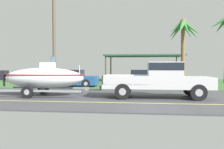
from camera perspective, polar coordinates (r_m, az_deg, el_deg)
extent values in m
cube|color=#424247|center=(12.39, 9.55, -5.87)|extent=(36.00, 8.00, 0.06)
cube|color=#3D6633|center=(23.32, 8.24, -2.06)|extent=(36.00, 14.00, 0.11)
cube|color=#DBCC4C|center=(10.60, 10.02, -7.03)|extent=(34.20, 0.12, 0.01)
cube|color=silver|center=(12.45, 11.00, -2.78)|extent=(5.62, 1.90, 0.22)
cube|color=silver|center=(12.74, 20.12, -1.41)|extent=(1.57, 1.90, 0.38)
cube|color=silver|center=(12.45, 12.82, 0.38)|extent=(1.68, 1.90, 1.16)
cube|color=black|center=(12.44, 12.84, 1.99)|extent=(1.70, 1.92, 0.38)
cube|color=gray|center=(12.43, 3.49, -2.15)|extent=(2.36, 1.90, 0.04)
cube|color=silver|center=(13.32, 3.71, -0.98)|extent=(2.36, 0.08, 0.45)
cube|color=silver|center=(11.51, 3.23, -1.47)|extent=(2.36, 0.08, 0.45)
cube|color=silver|center=(12.53, -1.72, -1.17)|extent=(0.08, 1.90, 0.45)
cube|color=#333338|center=(12.57, -2.17, -2.97)|extent=(0.12, 1.71, 0.16)
sphere|color=#B2B2B7|center=(12.59, -2.71, -2.73)|extent=(0.10, 0.10, 0.10)
cylinder|color=black|center=(13.58, 18.95, -3.42)|extent=(0.80, 0.28, 0.80)
cylinder|color=#9E9EA3|center=(13.58, 18.95, -3.42)|extent=(0.36, 0.29, 0.36)
cylinder|color=black|center=(11.95, 20.64, -4.19)|extent=(0.80, 0.28, 0.80)
cylinder|color=#9E9EA3|center=(11.95, 20.64, -4.19)|extent=(0.36, 0.29, 0.36)
cylinder|color=black|center=(13.30, 3.18, -3.43)|extent=(0.80, 0.28, 0.80)
cylinder|color=#9E9EA3|center=(13.30, 3.18, -3.43)|extent=(0.36, 0.29, 0.36)
cylinder|color=black|center=(11.63, 2.66, -4.22)|extent=(0.80, 0.28, 0.80)
cylinder|color=#9E9EA3|center=(11.63, 2.66, -4.22)|extent=(0.36, 0.29, 0.36)
cube|color=gray|center=(12.69, -4.72, -3.79)|extent=(0.90, 0.10, 0.08)
cube|color=gray|center=(14.39, -15.03, -3.16)|extent=(4.73, 0.12, 0.10)
cube|color=gray|center=(12.69, -18.15, -3.89)|extent=(4.73, 0.12, 0.10)
cylinder|color=black|center=(14.63, -16.66, -3.32)|extent=(0.64, 0.22, 0.64)
cylinder|color=#9E9EA3|center=(14.63, -16.66, -3.32)|extent=(0.29, 0.23, 0.29)
cylinder|color=black|center=(12.85, -20.18, -4.11)|extent=(0.64, 0.22, 0.64)
cylinder|color=#9E9EA3|center=(12.85, -20.18, -4.11)|extent=(0.29, 0.23, 0.29)
ellipsoid|color=silver|center=(13.49, -16.52, -0.84)|extent=(4.56, 1.77, 1.16)
ellipsoid|color=#B22626|center=(13.48, -16.53, 0.02)|extent=(4.65, 1.80, 0.12)
cube|color=silver|center=(13.38, -15.65, 1.53)|extent=(0.70, 0.60, 0.65)
cube|color=slate|center=(13.28, -14.47, 3.59)|extent=(0.06, 0.56, 0.36)
cube|color=black|center=(14.60, -25.22, -0.16)|extent=(0.36, 0.44, 0.56)
cylinder|color=#4C4C51|center=(14.61, -25.20, -1.41)|extent=(0.12, 0.12, 0.64)
cylinder|color=silver|center=(12.80, -8.07, 1.23)|extent=(0.04, 0.04, 0.50)
cube|color=#99999E|center=(19.08, 9.06, -1.38)|extent=(4.34, 1.86, 0.70)
cube|color=black|center=(19.05, 8.42, 0.43)|extent=(2.43, 1.71, 0.50)
cylinder|color=black|center=(20.05, 13.19, -1.81)|extent=(0.66, 0.22, 0.66)
cylinder|color=#9E9EA3|center=(20.05, 13.19, -1.81)|extent=(0.30, 0.23, 0.30)
cylinder|color=black|center=(18.38, 13.78, -2.17)|extent=(0.66, 0.22, 0.66)
cylinder|color=#9E9EA3|center=(18.38, 13.78, -2.17)|extent=(0.30, 0.23, 0.30)
cylinder|color=black|center=(19.94, 4.72, -1.79)|extent=(0.66, 0.22, 0.66)
cylinder|color=#9E9EA3|center=(19.94, 4.72, -1.79)|extent=(0.30, 0.23, 0.30)
cylinder|color=black|center=(18.25, 4.53, -2.15)|extent=(0.66, 0.22, 0.66)
cylinder|color=#9E9EA3|center=(18.25, 4.53, -2.15)|extent=(0.30, 0.23, 0.30)
cube|color=#234C89|center=(19.05, -10.44, -1.39)|extent=(4.55, 1.77, 0.70)
cube|color=black|center=(19.09, -11.11, 0.41)|extent=(2.55, 1.63, 0.50)
cylinder|color=black|center=(19.44, -5.38, -1.89)|extent=(0.66, 0.22, 0.66)
cylinder|color=#9E9EA3|center=(19.44, -5.38, -1.89)|extent=(0.30, 0.23, 0.30)
cylinder|color=black|center=(17.89, -6.45, -2.24)|extent=(0.66, 0.22, 0.66)
cylinder|color=#9E9EA3|center=(17.89, -6.45, -2.24)|extent=(0.30, 0.23, 0.30)
cylinder|color=black|center=(20.32, -13.95, -1.77)|extent=(0.66, 0.22, 0.66)
cylinder|color=#9E9EA3|center=(20.32, -13.95, -1.77)|extent=(0.30, 0.23, 0.30)
cylinder|color=black|center=(18.84, -15.67, -2.08)|extent=(0.66, 0.22, 0.66)
cylinder|color=#9E9EA3|center=(18.84, -15.67, -2.08)|extent=(0.30, 0.23, 0.30)
cylinder|color=#4C4238|center=(26.84, 15.70, 1.31)|extent=(0.14, 0.14, 2.69)
cylinder|color=#4C4238|center=(22.79, 17.30, 1.17)|extent=(0.14, 0.14, 2.69)
cylinder|color=#4C4238|center=(26.72, -0.30, 1.39)|extent=(0.14, 0.14, 2.69)
cylinder|color=#4C4238|center=(22.65, -1.58, 1.26)|extent=(0.14, 0.14, 2.69)
cube|color=#2D5647|center=(24.49, 7.81, 4.62)|extent=(7.95, 4.61, 0.14)
cylinder|color=brown|center=(19.53, 17.20, 4.76)|extent=(0.34, 0.42, 5.24)
cone|color=#387A38|center=(19.84, 18.89, 10.37)|extent=(1.46, 0.44, 1.60)
cone|color=#387A38|center=(20.23, 18.21, 10.38)|extent=(1.33, 1.37, 1.51)
cone|color=#387A38|center=(20.43, 17.39, 11.07)|extent=(0.73, 1.56, 1.01)
cone|color=#387A38|center=(20.22, 15.58, 10.59)|extent=(1.35, 1.50, 1.36)
cone|color=#387A38|center=(19.85, 15.75, 10.19)|extent=(1.29, 0.81, 1.64)
cone|color=#387A38|center=(19.54, 15.73, 11.22)|extent=(1.42, 0.70, 1.19)
cone|color=#387A38|center=(18.89, 16.78, 11.11)|extent=(1.10, 2.00, 1.50)
cone|color=#387A38|center=(19.20, 17.96, 10.79)|extent=(0.65, 1.46, 1.48)
cone|color=#387A38|center=(19.31, 19.06, 10.83)|extent=(1.38, 1.44, 1.43)
sphere|color=brown|center=(19.83, 17.28, 12.34)|extent=(0.54, 0.54, 0.54)
cone|color=#387A38|center=(25.01, 25.47, 10.89)|extent=(1.16, 1.55, 1.55)
cone|color=#387A38|center=(24.36, 24.84, 11.49)|extent=(1.82, 0.44, 1.31)
cylinder|color=brown|center=(18.00, -14.16, 9.02)|extent=(0.24, 0.24, 7.73)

